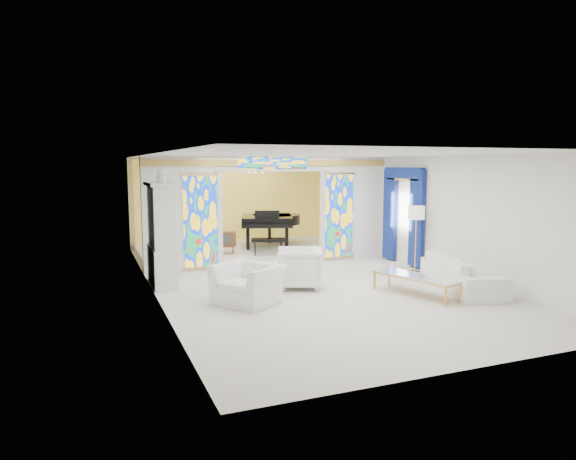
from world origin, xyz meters
name	(u,v)px	position (x,y,z in m)	size (l,w,h in m)	color
floor	(300,279)	(0.00, 0.00, 0.00)	(12.00, 12.00, 0.00)	silver
ceiling	(300,155)	(0.00, 0.00, 3.00)	(7.00, 12.00, 0.02)	silver
wall_back	(233,201)	(0.00, 6.00, 1.50)	(7.00, 0.02, 3.00)	silver
wall_front	(476,262)	(0.00, -6.00, 1.50)	(7.00, 0.02, 3.00)	silver
wall_left	(151,224)	(-3.50, 0.00, 1.50)	(0.02, 12.00, 3.00)	silver
wall_right	(421,213)	(3.50, 0.00, 1.50)	(0.02, 12.00, 3.00)	silver
partition_wall	(272,206)	(0.00, 2.00, 1.65)	(7.00, 0.22, 3.00)	silver
stained_glass_left	(200,222)	(-2.03, 1.89, 1.30)	(0.90, 0.04, 2.40)	gold
stained_glass_right	(339,216)	(2.03, 1.89, 1.30)	(0.90, 0.04, 2.40)	gold
stained_glass_transom	(273,163)	(0.00, 1.89, 2.82)	(2.00, 0.04, 0.34)	gold
alcove_platform	(250,250)	(0.00, 4.10, 0.09)	(6.80, 3.80, 0.18)	silver
gold_curtain_back	(234,202)	(0.00, 5.88, 1.50)	(6.70, 0.10, 2.90)	#E6CD50
chandelier	(256,172)	(0.20, 4.00, 2.55)	(0.48, 0.48, 0.30)	#DF9D4E
blue_drapes	(403,208)	(3.40, 0.70, 1.58)	(0.14, 1.85, 2.65)	navy
china_cabinet	(161,235)	(-3.22, 0.60, 1.17)	(0.56, 1.46, 2.72)	silver
armchair_left	(248,284)	(-1.85, -1.66, 0.40)	(1.22, 1.07, 0.79)	silver
armchair_right	(299,268)	(-0.37, -0.82, 0.46)	(0.97, 1.00, 0.91)	white
sofa	(462,273)	(2.95, -2.33, 0.37)	(2.56, 1.00, 0.75)	white
side_table	(275,276)	(-1.10, -1.25, 0.41)	(0.61, 0.61, 0.63)	silver
vase	(275,262)	(-1.10, -1.25, 0.73)	(0.18, 0.18, 0.19)	white
coffee_table	(415,277)	(1.67, -2.36, 0.40)	(1.17, 2.05, 0.44)	silver
floor_lamp	(416,216)	(3.07, -0.39, 1.47)	(0.46, 0.46, 1.73)	#DF9D4E
grand_piano	(271,221)	(0.73, 4.13, 0.99)	(2.45, 3.12, 1.20)	black
tv_console	(226,239)	(-1.01, 3.24, 0.60)	(0.66, 0.57, 0.64)	brown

